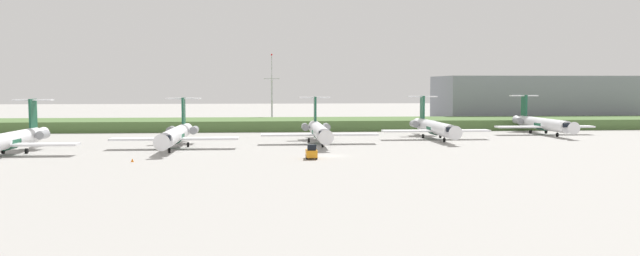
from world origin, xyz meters
The scene contains 11 objects.
ground_plane centered at (0.00, 30.00, 0.00)m, with size 500.00×500.00×0.00m, color #9E9B96.
grass_berm centered at (0.00, 61.79, 1.32)m, with size 320.00×20.00×2.63m, color #4C6B38.
regional_jet_nearest centered at (-52.55, 5.50, 2.54)m, with size 22.81×31.00×9.00m.
regional_jet_second centered at (-26.96, 14.75, 2.54)m, with size 22.81×31.00×9.00m.
regional_jet_third centered at (-0.22, 22.04, 2.54)m, with size 22.81×31.00×9.00m.
regional_jet_fourth centered at (25.06, 30.10, 2.54)m, with size 22.81×31.00×9.00m.
regional_jet_fifth centered at (53.50, 40.54, 2.54)m, with size 22.81×31.00×9.00m.
antenna_mast centered at (-9.25, 76.72, 8.44)m, with size 4.40×0.50×20.21m.
distant_hangar centered at (72.27, 87.68, 7.06)m, with size 59.67×25.64×14.13m, color gray.
baggage_tug centered at (-3.45, -3.90, 1.00)m, with size 1.72×3.20×2.30m.
safety_cone_front_marker centered at (-30.50, -5.63, 0.28)m, with size 0.44×0.44×0.55m, color orange.
Camera 1 is at (-9.96, -101.01, 11.60)m, focal length 35.24 mm.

